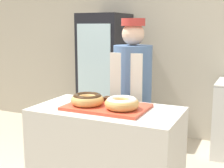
% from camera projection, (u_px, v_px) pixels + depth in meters
% --- Properties ---
extents(wall_back, '(8.00, 0.06, 2.70)m').
position_uv_depth(wall_back, '(174.00, 41.00, 4.29)').
color(wall_back, '#BCB29E').
rests_on(wall_back, ground_plane).
extents(display_counter, '(1.16, 0.63, 0.91)m').
position_uv_depth(display_counter, '(107.00, 162.00, 2.55)').
color(display_counter, beige).
rests_on(display_counter, ground_plane).
extents(serving_tray, '(0.64, 0.42, 0.02)m').
position_uv_depth(serving_tray, '(107.00, 107.00, 2.46)').
color(serving_tray, '#D84C33').
rests_on(serving_tray, display_counter).
extents(donut_chocolate_glaze, '(0.26, 0.26, 0.09)m').
position_uv_depth(donut_chocolate_glaze, '(87.00, 99.00, 2.47)').
color(donut_chocolate_glaze, tan).
rests_on(donut_chocolate_glaze, serving_tray).
extents(donut_light_glaze, '(0.26, 0.26, 0.09)m').
position_uv_depth(donut_light_glaze, '(122.00, 103.00, 2.35)').
color(donut_light_glaze, tan).
rests_on(donut_light_glaze, serving_tray).
extents(brownie_back_left, '(0.08, 0.08, 0.03)m').
position_uv_depth(brownie_back_left, '(109.00, 99.00, 2.61)').
color(brownie_back_left, '#382111').
rests_on(brownie_back_left, serving_tray).
extents(brownie_back_right, '(0.08, 0.08, 0.03)m').
position_uv_depth(brownie_back_right, '(121.00, 100.00, 2.57)').
color(brownie_back_right, '#382111').
rests_on(brownie_back_right, serving_tray).
extents(baker_person, '(0.37, 0.37, 1.62)m').
position_uv_depth(baker_person, '(132.00, 99.00, 3.01)').
color(baker_person, '#4C4C51').
rests_on(baker_person, ground_plane).
extents(beverage_fridge, '(0.58, 0.67, 1.72)m').
position_uv_depth(beverage_fridge, '(105.00, 76.00, 4.38)').
color(beverage_fridge, black).
rests_on(beverage_fridge, ground_plane).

